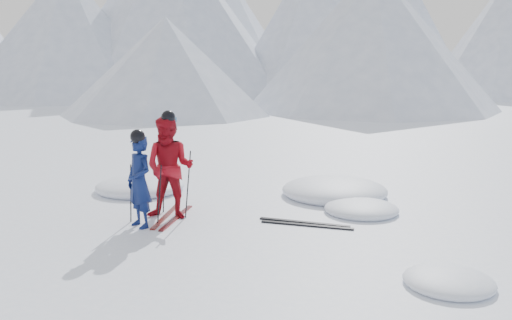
% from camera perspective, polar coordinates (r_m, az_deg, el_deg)
% --- Properties ---
extents(ground, '(160.00, 160.00, 0.00)m').
position_cam_1_polar(ground, '(9.64, 6.13, -7.46)').
color(ground, white).
rests_on(ground, ground).
extents(skier_blue, '(0.72, 0.61, 1.66)m').
position_cam_1_polar(skier_blue, '(9.85, -12.19, -2.25)').
color(skier_blue, '#0C184A').
rests_on(skier_blue, ground).
extents(skier_red, '(1.09, 0.94, 1.94)m').
position_cam_1_polar(skier_red, '(10.30, -9.08, -0.81)').
color(skier_red, '#A90D19').
rests_on(skier_red, ground).
extents(pole_blue_left, '(0.11, 0.08, 1.11)m').
position_cam_1_polar(pole_blue_left, '(10.20, -13.04, -3.45)').
color(pole_blue_left, black).
rests_on(pole_blue_left, ground).
extents(pole_blue_right, '(0.11, 0.07, 1.11)m').
position_cam_1_polar(pole_blue_right, '(9.98, -10.13, -3.65)').
color(pole_blue_right, black).
rests_on(pole_blue_right, ground).
extents(pole_red_left, '(0.13, 0.10, 1.29)m').
position_cam_1_polar(pole_red_left, '(10.72, -9.70, -2.16)').
color(pole_red_left, black).
rests_on(pole_red_left, ground).
extents(pole_red_right, '(0.13, 0.09, 1.29)m').
position_cam_1_polar(pole_red_right, '(10.34, -7.17, -2.55)').
color(pole_red_right, black).
rests_on(pole_red_right, ground).
extents(ski_worn_left, '(0.55, 1.66, 0.03)m').
position_cam_1_polar(ski_worn_left, '(10.58, -9.49, -5.86)').
color(ski_worn_left, black).
rests_on(ski_worn_left, ground).
extents(ski_worn_right, '(0.43, 1.68, 0.03)m').
position_cam_1_polar(ski_worn_right, '(10.46, -8.36, -6.02)').
color(ski_worn_right, black).
rests_on(ski_worn_right, ground).
extents(ski_loose_a, '(1.70, 0.19, 0.03)m').
position_cam_1_polar(ski_loose_a, '(10.08, 5.08, -6.56)').
color(ski_loose_a, black).
rests_on(ski_loose_a, ground).
extents(ski_loose_b, '(1.70, 0.25, 0.03)m').
position_cam_1_polar(ski_loose_b, '(9.92, 5.37, -6.85)').
color(ski_loose_b, black).
rests_on(ski_loose_b, ground).
extents(snow_lumps, '(8.54, 6.07, 0.52)m').
position_cam_1_polar(snow_lumps, '(11.79, 1.97, -4.14)').
color(snow_lumps, white).
rests_on(snow_lumps, ground).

